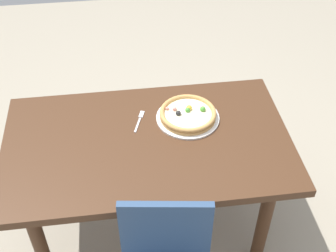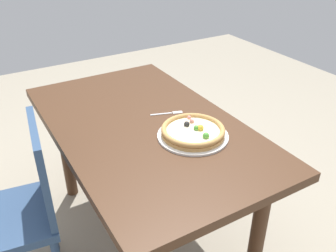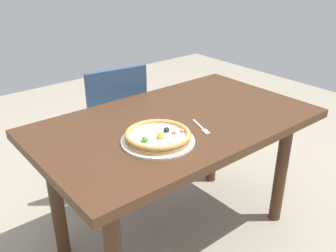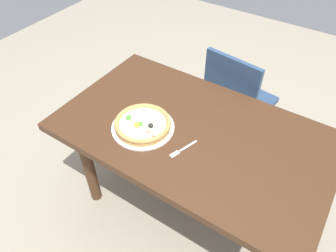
{
  "view_description": "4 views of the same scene",
  "coord_description": "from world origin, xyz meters",
  "px_view_note": "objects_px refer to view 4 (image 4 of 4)",
  "views": [
    {
      "loc": [
        -0.11,
        -1.57,
        2.25
      ],
      "look_at": [
        0.11,
        0.07,
        0.75
      ],
      "focal_mm": 47.85,
      "sensor_mm": 36.0,
      "label": 1
    },
    {
      "loc": [
        1.39,
        -0.68,
        1.61
      ],
      "look_at": [
        0.11,
        0.07,
        0.75
      ],
      "focal_mm": 38.96,
      "sensor_mm": 36.0,
      "label": 2
    },
    {
      "loc": [
        1.1,
        1.27,
        1.49
      ],
      "look_at": [
        0.11,
        0.07,
        0.75
      ],
      "focal_mm": 39.61,
      "sensor_mm": 36.0,
      "label": 3
    },
    {
      "loc": [
        -0.53,
        1.04,
        1.88
      ],
      "look_at": [
        0.11,
        0.07,
        0.75
      ],
      "focal_mm": 33.91,
      "sensor_mm": 36.0,
      "label": 4
    }
  ],
  "objects_px": {
    "fork": "(181,150)",
    "plate": "(143,127)",
    "chair_near": "(236,101)",
    "pizza": "(143,124)",
    "dining_table": "(192,143)"
  },
  "relations": [
    {
      "from": "plate",
      "to": "pizza",
      "type": "relative_size",
      "value": 1.12
    },
    {
      "from": "pizza",
      "to": "fork",
      "type": "xyz_separation_m",
      "value": [
        -0.25,
        0.02,
        -0.03
      ]
    },
    {
      "from": "chair_near",
      "to": "pizza",
      "type": "distance_m",
      "value": 0.84
    },
    {
      "from": "plate",
      "to": "chair_near",
      "type": "bearing_deg",
      "value": -105.71
    },
    {
      "from": "dining_table",
      "to": "fork",
      "type": "distance_m",
      "value": 0.19
    },
    {
      "from": "chair_near",
      "to": "pizza",
      "type": "xyz_separation_m",
      "value": [
        0.21,
        0.76,
        0.28
      ]
    },
    {
      "from": "chair_near",
      "to": "fork",
      "type": "height_order",
      "value": "chair_near"
    },
    {
      "from": "chair_near",
      "to": "fork",
      "type": "bearing_deg",
      "value": -79.72
    },
    {
      "from": "dining_table",
      "to": "fork",
      "type": "relative_size",
      "value": 8.72
    },
    {
      "from": "dining_table",
      "to": "chair_near",
      "type": "height_order",
      "value": "chair_near"
    },
    {
      "from": "pizza",
      "to": "fork",
      "type": "height_order",
      "value": "pizza"
    },
    {
      "from": "dining_table",
      "to": "fork",
      "type": "xyz_separation_m",
      "value": [
        -0.02,
        0.15,
        0.1
      ]
    },
    {
      "from": "fork",
      "to": "dining_table",
      "type": "bearing_deg",
      "value": -152.51
    },
    {
      "from": "fork",
      "to": "plate",
      "type": "bearing_deg",
      "value": -76.49
    },
    {
      "from": "chair_near",
      "to": "dining_table",
      "type": "bearing_deg",
      "value": -81.33
    }
  ]
}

